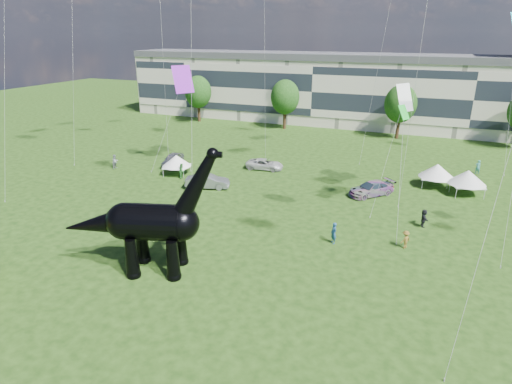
% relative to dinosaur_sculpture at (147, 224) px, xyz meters
% --- Properties ---
extents(ground, '(220.00, 220.00, 0.00)m').
position_rel_dinosaur_sculpture_xyz_m(ground, '(5.11, -1.82, -3.78)').
color(ground, '#16330C').
rests_on(ground, ground).
extents(terrace_row, '(78.00, 11.00, 12.00)m').
position_rel_dinosaur_sculpture_xyz_m(terrace_row, '(-2.89, 60.18, 2.22)').
color(terrace_row, beige).
rests_on(terrace_row, ground).
extents(tree_far_left, '(5.20, 5.20, 9.44)m').
position_rel_dinosaur_sculpture_xyz_m(tree_far_left, '(-24.89, 51.18, 2.51)').
color(tree_far_left, '#382314').
rests_on(tree_far_left, ground).
extents(tree_mid_left, '(5.20, 5.20, 9.44)m').
position_rel_dinosaur_sculpture_xyz_m(tree_mid_left, '(-6.89, 51.18, 2.51)').
color(tree_mid_left, '#382314').
rests_on(tree_mid_left, ground).
extents(tree_mid_right, '(5.20, 5.20, 9.44)m').
position_rel_dinosaur_sculpture_xyz_m(tree_mid_right, '(13.11, 51.18, 2.51)').
color(tree_mid_right, '#382314').
rests_on(tree_mid_right, ground).
extents(dinosaur_sculpture, '(12.16, 5.39, 10.02)m').
position_rel_dinosaur_sculpture_xyz_m(dinosaur_sculpture, '(0.00, 0.00, 0.00)').
color(dinosaur_sculpture, black).
rests_on(dinosaur_sculpture, ground).
extents(car_silver, '(2.72, 4.92, 1.59)m').
position_rel_dinosaur_sculpture_xyz_m(car_silver, '(-13.32, 23.65, -2.99)').
color(car_silver, '#A9AAAE').
rests_on(car_silver, ground).
extents(car_grey, '(5.29, 3.24, 1.64)m').
position_rel_dinosaur_sculpture_xyz_m(car_grey, '(-4.68, 17.50, -2.96)').
color(car_grey, gray).
rests_on(car_grey, ground).
extents(car_white, '(5.04, 2.70, 1.35)m').
position_rel_dinosaur_sculpture_xyz_m(car_white, '(-1.20, 26.70, -3.11)').
color(car_white, silver).
rests_on(car_white, ground).
extents(car_dark, '(5.19, 5.38, 1.54)m').
position_rel_dinosaur_sculpture_xyz_m(car_dark, '(13.09, 22.35, -3.01)').
color(car_dark, '#595960').
rests_on(car_dark, ground).
extents(gazebo_near, '(4.15, 4.15, 2.74)m').
position_rel_dinosaur_sculpture_xyz_m(gazebo_near, '(19.55, 28.04, -1.85)').
color(gazebo_near, white).
rests_on(gazebo_near, ground).
extents(gazebo_far, '(4.98, 4.98, 2.78)m').
position_rel_dinosaur_sculpture_xyz_m(gazebo_far, '(22.69, 26.72, -1.83)').
color(gazebo_far, silver).
rests_on(gazebo_far, ground).
extents(gazebo_left, '(4.25, 4.25, 2.51)m').
position_rel_dinosaur_sculpture_xyz_m(gazebo_left, '(-10.66, 20.50, -2.02)').
color(gazebo_left, white).
rests_on(gazebo_left, ground).
extents(visitors, '(44.63, 47.15, 1.88)m').
position_rel_dinosaur_sculpture_xyz_m(visitors, '(5.01, 11.35, -2.90)').
color(visitors, teal).
rests_on(visitors, ground).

